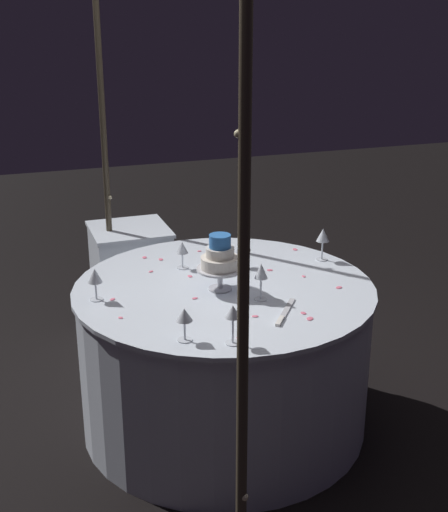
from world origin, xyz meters
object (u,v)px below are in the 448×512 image
at_px(wine_glass_1, 95,277).
at_px(wine_glass_0, 240,247).
at_px(wine_glass_5, 261,273).
at_px(cake_knife, 284,313).
at_px(decorative_arch, 147,101).
at_px(tiered_cake, 220,259).
at_px(main_table, 224,355).
at_px(side_table, 132,281).
at_px(wine_glass_6, 323,236).
at_px(wine_glass_4, 184,316).
at_px(wine_glass_3, 182,249).
at_px(wine_glass_2, 233,314).

bearing_deg(wine_glass_1, wine_glass_0, -76.23).
xyz_separation_m(wine_glass_5, cake_knife, (-0.18, -0.04, -0.13)).
height_order(decorative_arch, tiered_cake, decorative_arch).
xyz_separation_m(main_table, wine_glass_1, (0.03, 0.60, 0.48)).
bearing_deg(side_table, wine_glass_6, -140.61).
bearing_deg(wine_glass_4, side_table, -4.10).
bearing_deg(wine_glass_3, wine_glass_2, 177.23).
height_order(wine_glass_4, wine_glass_6, wine_glass_6).
relative_size(wine_glass_1, wine_glass_5, 0.86).
distance_m(decorative_arch, wine_glass_1, 0.81).
distance_m(wine_glass_0, wine_glass_5, 0.43).
distance_m(main_table, wine_glass_0, 0.55).
bearing_deg(wine_glass_4, decorative_arch, 0.76).
xyz_separation_m(wine_glass_2, cake_knife, (0.18, -0.30, -0.12)).
xyz_separation_m(decorative_arch, wine_glass_6, (0.17, -0.94, -0.75)).
bearing_deg(wine_glass_4, wine_glass_6, -55.04).
bearing_deg(decorative_arch, tiered_cake, -96.85).
distance_m(decorative_arch, wine_glass_0, 0.95).
bearing_deg(side_table, wine_glass_0, -158.11).
distance_m(wine_glass_0, wine_glass_1, 0.79).
relative_size(decorative_arch, wine_glass_3, 17.65).
distance_m(side_table, wine_glass_0, 1.13).
height_order(side_table, wine_glass_1, wine_glass_1).
bearing_deg(wine_glass_5, wine_glass_3, 24.17).
distance_m(wine_glass_0, wine_glass_4, 0.86).
relative_size(wine_glass_1, wine_glass_2, 0.92).
distance_m(tiered_cake, wine_glass_6, 0.67).
bearing_deg(wine_glass_0, wine_glass_4, 144.86).
distance_m(decorative_arch, tiered_cake, 0.79).
bearing_deg(wine_glass_0, wine_glass_5, 172.13).
bearing_deg(cake_knife, tiered_cake, 25.85).
xyz_separation_m(wine_glass_2, wine_glass_6, (0.74, -0.76, 0.00)).
bearing_deg(side_table, decorative_arch, 173.87).
xyz_separation_m(main_table, wine_glass_5, (-0.21, -0.10, 0.50)).
distance_m(main_table, cake_knife, 0.56).
height_order(main_table, tiered_cake, tiered_cake).
relative_size(main_table, wine_glass_2, 8.71).
relative_size(decorative_arch, tiered_cake, 9.18).
relative_size(side_table, wine_glass_2, 4.28).
distance_m(main_table, wine_glass_5, 0.55).
bearing_deg(wine_glass_3, side_table, 6.21).
bearing_deg(cake_knife, wine_glass_3, 20.92).
relative_size(decorative_arch, wine_glass_1, 16.40).
bearing_deg(wine_glass_1, main_table, -93.20).
bearing_deg(wine_glass_0, cake_knife, 177.86).
relative_size(decorative_arch, wine_glass_2, 15.01).
xyz_separation_m(side_table, wine_glass_2, (-1.74, -0.05, 0.52)).
xyz_separation_m(main_table, cake_knife, (-0.39, -0.14, 0.38)).
bearing_deg(wine_glass_4, tiered_cake, -33.91).
height_order(main_table, wine_glass_2, wine_glass_2).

